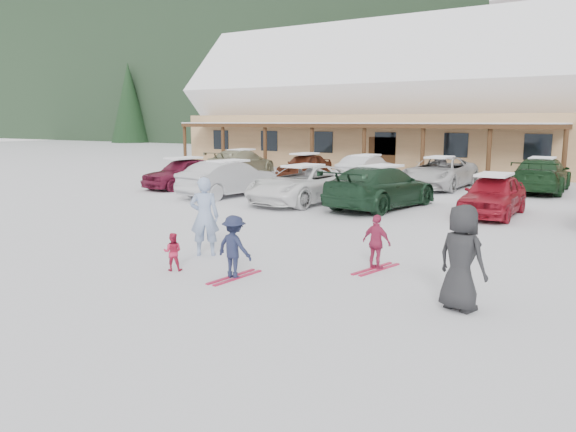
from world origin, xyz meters
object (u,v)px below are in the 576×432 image
Objects in this scene: parked_car_2 at (303,184)px; parked_car_8 at (305,166)px; adult_skier at (205,216)px; parked_car_7 at (242,162)px; bystander_dark at (462,258)px; parked_car_4 at (493,195)px; parked_car_10 at (439,173)px; child_navy at (234,247)px; parked_car_11 at (541,175)px; day_lodge at (385,110)px; parked_car_3 at (381,187)px; parked_car_9 at (366,168)px; parked_car_1 at (229,179)px; child_magenta at (377,242)px; toddler_red at (173,252)px; parked_car_0 at (184,173)px.

parked_car_2 reaches higher than parked_car_8.
adult_skier reaches higher than parked_car_7.
bystander_dark reaches higher than parked_car_8.
parked_car_10 is (-4.09, 6.78, 0.04)m from parked_car_4.
parked_car_7 is (-11.71, 16.55, -0.18)m from adult_skier.
parked_car_11 is at bearing -94.47° from child_navy.
adult_skier reaches higher than parked_car_4.
parked_car_2 is at bearing -75.68° from day_lodge.
parked_car_9 is (-4.53, 8.35, -0.08)m from parked_car_3.
child_magenta is at bearing 150.83° from parked_car_1.
day_lodge is 19.93m from parked_car_2.
parked_car_10 is (4.32, -1.08, 0.05)m from parked_car_9.
day_lodge is 30.47m from toddler_red.
parked_car_3 is at bearing -55.04° from child_magenta.
bystander_dark is 0.35× the size of parked_car_7.
parked_car_4 is at bearing -149.46° from adult_skier.
day_lodge is at bearing -55.11° from child_magenta.
parked_car_9 is at bearing -41.52° from bystander_dark.
child_navy is 1.08× the size of child_magenta.
parked_car_9 is (7.65, 0.95, -0.06)m from parked_car_7.
parked_car_7 is at bearing -33.03° from child_magenta.
parked_car_2 is 1.30× the size of parked_car_8.
child_navy is at bearing -62.08° from parked_car_8.
parked_car_1 reaches higher than toddler_red.
child_navy is 17.65m from parked_car_10.
child_magenta is 22.08m from parked_car_7.
child_magenta is at bearing -93.34° from parked_car_4.
day_lodge is 5.43× the size of parked_car_3.
parked_car_0 is at bearing 3.93° from parked_car_3.
child_navy is at bearing -84.51° from parked_car_10.
bystander_dark is at bearing 151.01° from parked_car_1.
parked_car_0 is 1.05× the size of parked_car_8.
parked_car_0 is 0.93× the size of parked_car_1.
parked_car_3 is at bearing 61.17° from parked_car_11.
parked_car_1 is (-6.64, 10.09, 0.35)m from toddler_red.
parked_car_3 is 1.00× the size of parked_car_10.
parked_car_7 reaches higher than child_navy.
parked_car_1 reaches higher than parked_car_10.
parked_car_1 is 0.86× the size of parked_car_3.
parked_car_2 is at bearing -173.50° from parked_car_4.
parked_car_1 is (-12.53, 9.29, -0.15)m from bystander_dark.
parked_car_1 reaches higher than parked_car_0.
parked_car_11 is at bearing 2.32° from parked_car_8.
day_lodge is at bearing 108.97° from parked_car_2.
child_navy is (1.47, 0.27, 0.24)m from toddler_red.
day_lodge is at bearing -78.84° from parked_car_1.
child_magenta is 0.29× the size of parked_car_4.
bystander_dark is 10.44m from parked_car_4.
parked_car_0 reaches higher than parked_car_9.
parked_car_0 is 0.82× the size of parked_car_7.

